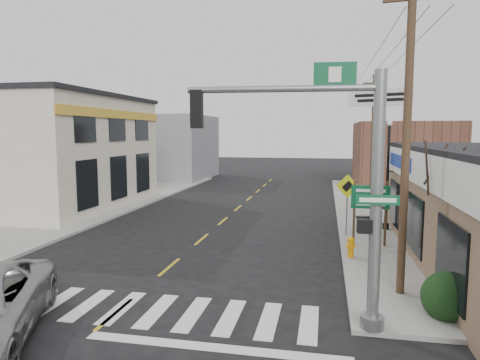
% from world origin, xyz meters
% --- Properties ---
extents(ground, '(140.00, 140.00, 0.00)m').
position_xyz_m(ground, '(0.00, 0.00, 0.00)').
color(ground, black).
rests_on(ground, ground).
extents(sidewalk_right, '(6.00, 38.00, 0.13)m').
position_xyz_m(sidewalk_right, '(9.00, 13.00, 0.07)').
color(sidewalk_right, gray).
rests_on(sidewalk_right, ground).
extents(sidewalk_left, '(6.00, 38.00, 0.13)m').
position_xyz_m(sidewalk_left, '(-9.00, 13.00, 0.07)').
color(sidewalk_left, gray).
rests_on(sidewalk_left, ground).
extents(center_line, '(0.12, 56.00, 0.01)m').
position_xyz_m(center_line, '(0.00, 8.00, 0.01)').
color(center_line, gold).
rests_on(center_line, ground).
extents(crosswalk, '(11.00, 2.20, 0.01)m').
position_xyz_m(crosswalk, '(0.00, 0.40, 0.01)').
color(crosswalk, silver).
rests_on(crosswalk, ground).
extents(left_building, '(12.00, 12.00, 6.80)m').
position_xyz_m(left_building, '(-13.00, 14.00, 3.40)').
color(left_building, beige).
rests_on(left_building, ground).
extents(bldg_distant_right, '(8.00, 10.00, 5.60)m').
position_xyz_m(bldg_distant_right, '(12.00, 30.00, 2.80)').
color(bldg_distant_right, brown).
rests_on(bldg_distant_right, ground).
extents(bldg_distant_left, '(9.00, 10.00, 6.40)m').
position_xyz_m(bldg_distant_left, '(-11.00, 32.00, 3.20)').
color(bldg_distant_left, gray).
rests_on(bldg_distant_left, ground).
extents(traffic_signal_pole, '(4.86, 0.38, 6.15)m').
position_xyz_m(traffic_signal_pole, '(5.74, 0.21, 3.79)').
color(traffic_signal_pole, gray).
rests_on(traffic_signal_pole, sidewalk_right).
extents(guide_sign, '(1.52, 0.13, 2.66)m').
position_xyz_m(guide_sign, '(7.13, 7.91, 1.86)').
color(guide_sign, '#4C3523').
rests_on(guide_sign, sidewalk_right).
extents(fire_hydrant, '(0.24, 0.24, 0.77)m').
position_xyz_m(fire_hydrant, '(6.30, 6.03, 0.55)').
color(fire_hydrant, orange).
rests_on(fire_hydrant, sidewalk_right).
extents(ped_crossing_sign, '(1.07, 0.08, 2.74)m').
position_xyz_m(ped_crossing_sign, '(6.30, 9.54, 2.01)').
color(ped_crossing_sign, gray).
rests_on(ped_crossing_sign, sidewalk_right).
extents(lamp_post, '(0.67, 0.52, 5.13)m').
position_xyz_m(lamp_post, '(8.26, 11.12, 3.11)').
color(lamp_post, black).
rests_on(lamp_post, sidewalk_right).
extents(dance_center_sign, '(3.42, 0.21, 7.26)m').
position_xyz_m(dance_center_sign, '(8.14, 14.83, 5.55)').
color(dance_center_sign, gray).
rests_on(dance_center_sign, sidewalk_right).
extents(bare_tree, '(2.53, 2.53, 5.05)m').
position_xyz_m(bare_tree, '(8.97, 3.62, 4.11)').
color(bare_tree, black).
rests_on(bare_tree, sidewalk_right).
extents(shrub_front, '(1.28, 1.28, 0.96)m').
position_xyz_m(shrub_front, '(8.39, 1.27, 0.61)').
color(shrub_front, '#1A371D').
rests_on(shrub_front, sidewalk_right).
extents(shrub_back, '(1.17, 1.17, 0.88)m').
position_xyz_m(shrub_back, '(9.10, 8.45, 0.57)').
color(shrub_back, black).
rests_on(shrub_back, sidewalk_right).
extents(utility_pole_near, '(1.52, 0.23, 8.71)m').
position_xyz_m(utility_pole_near, '(7.50, 2.69, 4.60)').
color(utility_pole_near, '#472C20').
rests_on(utility_pole_near, sidewalk_right).
extents(utility_pole_far, '(1.46, 0.22, 8.38)m').
position_xyz_m(utility_pole_far, '(8.38, 20.11, 4.43)').
color(utility_pole_far, '#493926').
rests_on(utility_pole_far, sidewalk_right).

